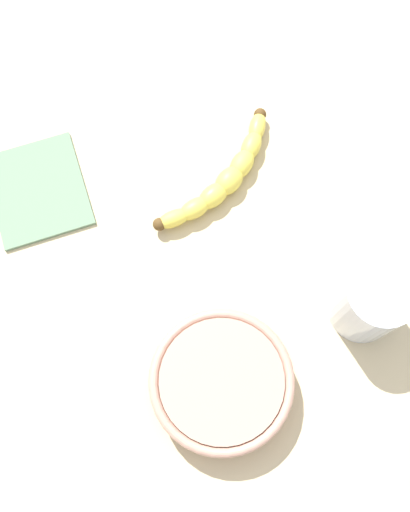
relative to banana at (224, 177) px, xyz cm
name	(u,v)px	position (x,y,z in cm)	size (l,w,h in cm)	color
wooden_tabletop	(225,225)	(-5.65, 1.32, -3.11)	(120.00, 120.00, 3.00)	#C5B086
banana	(224,177)	(0.00, 0.00, 0.00)	(14.41, 19.72, 3.21)	#E4D04B
smoothie_glass	(370,303)	(-22.20, -11.97, 3.21)	(8.32, 8.32, 10.26)	silver
ceramic_bowl	(221,382)	(-26.31, 7.87, 1.28)	(17.16, 17.16, 4.84)	tan
folded_napkin	(38,190)	(5.47, 24.99, -1.31)	(14.56, 12.48, 0.60)	slate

